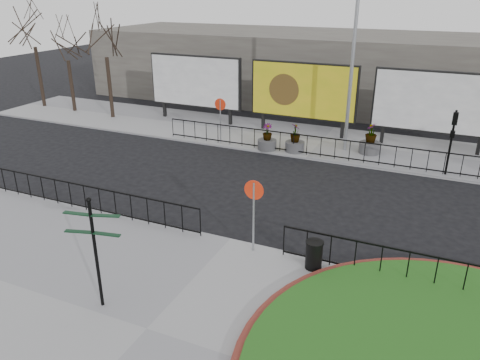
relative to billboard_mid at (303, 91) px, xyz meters
The scene contains 22 objects.
ground 13.31m from the billboard_mid, 83.40° to the right, with size 90.00×90.00×0.00m, color black.
pavement_near 18.21m from the billboard_mid, 85.23° to the right, with size 30.00×10.00×0.12m, color gray.
pavement_far 3.10m from the billboard_mid, 32.94° to the right, with size 44.00×6.00×0.12m, color gray.
railing_near_left 14.15m from the billboard_mid, 108.73° to the right, with size 10.00×0.10×1.10m, color black, non-canonical shape.
railing_near_right 15.62m from the billboard_mid, 58.92° to the right, with size 9.00×0.10×1.10m, color black, non-canonical shape.
railing_far 4.84m from the billboard_mid, 55.75° to the right, with size 18.00×0.10×1.10m, color black, non-canonical shape.
speed_sign_far 5.04m from the billboard_mid, 134.46° to the right, with size 0.64×0.07×2.47m.
speed_sign_near 13.62m from the billboard_mid, 79.41° to the right, with size 0.64×0.07×2.47m.
billboard_left 7.00m from the billboard_mid, behind, with size 6.20×0.31×4.10m.
billboard_mid is the anchor object (origin of this frame).
billboard_right 7.00m from the billboard_mid, ahead, with size 6.20×0.31×4.10m.
lamp_post 4.23m from the billboard_mid, 33.25° to the right, with size 0.74×0.18×9.23m.
signal_pole_a 8.80m from the billboard_mid, 24.42° to the right, with size 0.22×0.26×3.00m.
tree_left 12.63m from the billboard_mid, behind, with size 2.00×2.00×7.00m, color #2D2119, non-canonical shape.
tree_mid 16.05m from the billboard_mid, behind, with size 2.00×2.00×6.20m, color #2D2119, non-canonical shape.
tree_far 19.07m from the billboard_mid, behind, with size 2.00×2.00×7.50m, color #2D2119, non-canonical shape.
building_backdrop 9.15m from the billboard_mid, 80.57° to the left, with size 40.00×10.00×5.00m, color #646158.
fingerpost_sign 17.66m from the billboard_mid, 90.47° to the right, with size 1.49×0.59×3.20m.
litter_bin 14.46m from the billboard_mid, 71.38° to the right, with size 0.55×0.55×0.91m.
planter_a 4.17m from the billboard_mid, 102.23° to the right, with size 0.99×0.99×1.39m.
planter_b 3.90m from the billboard_mid, 78.49° to the right, with size 1.00×1.00×1.49m.
planter_c 5.09m from the billboard_mid, 24.73° to the right, with size 1.08×1.08×1.60m.
Camera 1 is at (5.99, -12.67, 8.09)m, focal length 35.00 mm.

